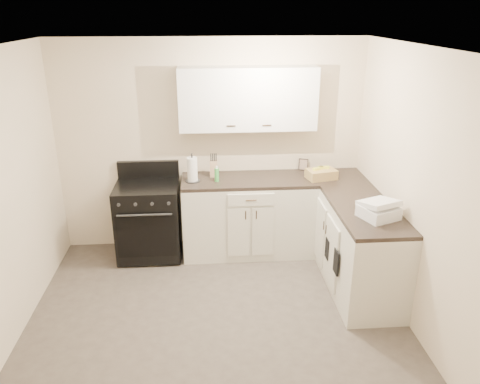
{
  "coord_description": "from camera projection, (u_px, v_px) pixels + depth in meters",
  "views": [
    {
      "loc": [
        -0.07,
        -3.59,
        2.78
      ],
      "look_at": [
        0.28,
        0.85,
        1.03
      ],
      "focal_mm": 35.0,
      "sensor_mm": 36.0,
      "label": 1
    }
  ],
  "objects": [
    {
      "name": "wall_back",
      "position": [
        211.0,
        147.0,
        5.57
      ],
      "size": [
        3.6,
        0.0,
        3.6
      ],
      "primitive_type": "plane",
      "rotation": [
        1.57,
        0.0,
        0.0
      ],
      "color": "beige",
      "rests_on": "ground"
    },
    {
      "name": "picture_frame",
      "position": [
        303.0,
        164.0,
        5.7
      ],
      "size": [
        0.12,
        0.07,
        0.14
      ],
      "primitive_type": "cube",
      "rotation": [
        -0.14,
        0.0,
        -0.37
      ],
      "color": "black",
      "rests_on": "countertop_back"
    },
    {
      "name": "floor",
      "position": [
        218.0,
        329.0,
        4.35
      ],
      "size": [
        3.6,
        3.6,
        0.0
      ],
      "primitive_type": "plane",
      "color": "#473F38",
      "rests_on": "ground"
    },
    {
      "name": "oven_mitt_near",
      "position": [
        336.0,
        262.0,
        4.56
      ],
      "size": [
        0.02,
        0.14,
        0.25
      ],
      "primitive_type": "cube",
      "color": "black",
      "rests_on": "base_cabinets_right"
    },
    {
      "name": "wall_right",
      "position": [
        424.0,
        199.0,
        4.03
      ],
      "size": [
        0.0,
        3.6,
        3.6
      ],
      "primitive_type": "plane",
      "rotation": [
        1.57,
        0.0,
        -1.57
      ],
      "color": "beige",
      "rests_on": "ground"
    },
    {
      "name": "soap_bottle",
      "position": [
        217.0,
        175.0,
        5.32
      ],
      "size": [
        0.06,
        0.06,
        0.15
      ],
      "primitive_type": "cylinder",
      "rotation": [
        0.0,
        0.0,
        -0.14
      ],
      "color": "green",
      "rests_on": "countertop_back"
    },
    {
      "name": "countertop_right",
      "position": [
        356.0,
        199.0,
        4.91
      ],
      "size": [
        0.6,
        1.9,
        0.04
      ],
      "primitive_type": "cube",
      "color": "black",
      "rests_on": "base_cabinets_right"
    },
    {
      "name": "knife_block",
      "position": [
        214.0,
        169.0,
        5.47
      ],
      "size": [
        0.09,
        0.08,
        0.19
      ],
      "primitive_type": "cube",
      "rotation": [
        0.0,
        0.0,
        -0.05
      ],
      "color": "tan",
      "rests_on": "countertop_back"
    },
    {
      "name": "ceiling",
      "position": [
        212.0,
        50.0,
        3.44
      ],
      "size": [
        3.6,
        3.6,
        0.0
      ],
      "primitive_type": "plane",
      "color": "white",
      "rests_on": "wall_back"
    },
    {
      "name": "oven_mitt_far",
      "position": [
        327.0,
        249.0,
        4.89
      ],
      "size": [
        0.02,
        0.13,
        0.22
      ],
      "primitive_type": "cube",
      "color": "black",
      "rests_on": "base_cabinets_right"
    },
    {
      "name": "wall_front",
      "position": [
        225.0,
        354.0,
        2.23
      ],
      "size": [
        3.6,
        0.0,
        3.6
      ],
      "primitive_type": "plane",
      "rotation": [
        -1.57,
        0.0,
        0.0
      ],
      "color": "beige",
      "rests_on": "ground"
    },
    {
      "name": "base_cabinets_right",
      "position": [
        352.0,
        238.0,
        5.09
      ],
      "size": [
        0.6,
        1.9,
        0.9
      ],
      "primitive_type": "cube",
      "color": "silver",
      "rests_on": "floor"
    },
    {
      "name": "paper_towel",
      "position": [
        192.0,
        170.0,
        5.3
      ],
      "size": [
        0.13,
        0.13,
        0.28
      ],
      "primitive_type": "cylinder",
      "rotation": [
        0.0,
        0.0,
        -0.12
      ],
      "color": "white",
      "rests_on": "countertop_back"
    },
    {
      "name": "countertop_back",
      "position": [
        249.0,
        180.0,
        5.44
      ],
      "size": [
        1.55,
        0.6,
        0.04
      ],
      "primitive_type": "cube",
      "color": "black",
      "rests_on": "base_cabinets_back"
    },
    {
      "name": "stove",
      "position": [
        149.0,
        220.0,
        5.5
      ],
      "size": [
        0.72,
        0.62,
        0.88
      ],
      "primitive_type": "cube",
      "color": "black",
      "rests_on": "floor"
    },
    {
      "name": "upper_cabinets",
      "position": [
        248.0,
        99.0,
        5.24
      ],
      "size": [
        1.55,
        0.3,
        0.7
      ],
      "primitive_type": "cube",
      "color": "white",
      "rests_on": "wall_back"
    },
    {
      "name": "base_cabinets_back",
      "position": [
        248.0,
        217.0,
        5.61
      ],
      "size": [
        1.55,
        0.6,
        0.9
      ],
      "primitive_type": "cube",
      "color": "silver",
      "rests_on": "floor"
    },
    {
      "name": "wicker_basket",
      "position": [
        321.0,
        174.0,
        5.41
      ],
      "size": [
        0.37,
        0.29,
        0.11
      ],
      "primitive_type": "cube",
      "rotation": [
        0.0,
        0.0,
        0.23
      ],
      "color": "tan",
      "rests_on": "countertop_right"
    },
    {
      "name": "countertop_grill",
      "position": [
        379.0,
        212.0,
        4.4
      ],
      "size": [
        0.4,
        0.39,
        0.12
      ],
      "primitive_type": "cube",
      "rotation": [
        0.0,
        0.0,
        0.39
      ],
      "color": "white",
      "rests_on": "countertop_right"
    }
  ]
}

